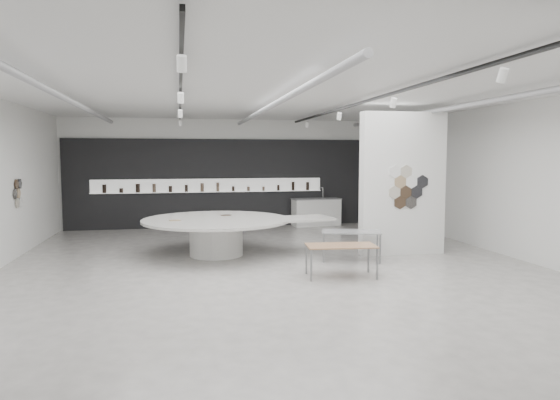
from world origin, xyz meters
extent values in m
cube|color=#B5B0AB|center=(0.00, 0.00, -0.01)|extent=(12.00, 14.00, 0.01)
cube|color=silver|center=(0.00, 0.00, 3.80)|extent=(12.00, 14.00, 0.01)
cube|color=white|center=(0.00, 7.00, 1.90)|extent=(12.00, 0.01, 3.80)
cube|color=white|center=(0.00, -7.00, 1.90)|extent=(12.00, 0.01, 3.80)
cube|color=white|center=(6.00, 0.00, 1.90)|extent=(0.01, 14.00, 3.80)
cylinder|color=#939396|center=(-4.20, 0.50, 3.62)|extent=(0.12, 12.00, 0.12)
cylinder|color=#939396|center=(0.00, 0.50, 3.62)|extent=(0.12, 12.00, 0.12)
cylinder|color=#939396|center=(4.20, 0.50, 3.62)|extent=(0.12, 12.00, 0.12)
cube|color=black|center=(-2.00, 0.00, 3.70)|extent=(0.05, 13.00, 0.06)
cylinder|color=white|center=(-2.00, -5.00, 3.52)|extent=(0.11, 0.18, 0.21)
cylinder|color=white|center=(-2.00, -1.70, 3.52)|extent=(0.11, 0.18, 0.21)
cylinder|color=white|center=(-2.00, 1.60, 3.52)|extent=(0.11, 0.18, 0.21)
cylinder|color=white|center=(-2.00, 4.90, 3.52)|extent=(0.11, 0.18, 0.21)
cube|color=black|center=(2.00, 0.00, 3.70)|extent=(0.05, 13.00, 0.06)
cylinder|color=white|center=(2.00, -5.00, 3.52)|extent=(0.11, 0.18, 0.21)
cylinder|color=white|center=(2.00, -1.70, 3.52)|extent=(0.11, 0.18, 0.21)
cylinder|color=white|center=(2.00, 1.60, 3.52)|extent=(0.11, 0.18, 0.21)
cylinder|color=white|center=(2.00, 4.90, 3.52)|extent=(0.11, 0.18, 0.21)
cylinder|color=#BBB3A1|center=(-5.97, 2.50, 1.35)|extent=(0.03, 0.28, 0.28)
cylinder|color=white|center=(-5.97, 2.76, 1.35)|extent=(0.03, 0.28, 0.28)
cylinder|color=tan|center=(-5.97, 2.63, 1.58)|extent=(0.03, 0.28, 0.28)
cylinder|color=black|center=(-5.97, 2.37, 1.58)|extent=(0.03, 0.28, 0.28)
cylinder|color=#3F2E1F|center=(-5.97, 2.50, 1.81)|extent=(0.03, 0.28, 0.28)
cylinder|color=black|center=(-5.97, 2.76, 1.81)|extent=(0.03, 0.28, 0.28)
cube|color=black|center=(0.00, 6.94, 1.55)|extent=(11.80, 0.10, 3.10)
cube|color=white|center=(-1.00, 6.87, 1.48)|extent=(8.00, 0.06, 0.46)
cube|color=white|center=(-1.00, 6.81, 1.25)|extent=(8.00, 0.18, 0.02)
cylinder|color=black|center=(-4.53, 6.81, 1.41)|extent=(0.13, 0.13, 0.29)
cylinder|color=black|center=(-3.99, 6.81, 1.34)|extent=(0.13, 0.13, 0.15)
cylinder|color=black|center=(-3.44, 6.81, 1.42)|extent=(0.14, 0.14, 0.30)
cylinder|color=brown|center=(-2.90, 6.81, 1.41)|extent=(0.12, 0.12, 0.29)
cylinder|color=black|center=(-2.36, 6.81, 1.37)|extent=(0.12, 0.12, 0.21)
cylinder|color=black|center=(-1.81, 6.81, 1.39)|extent=(0.10, 0.10, 0.25)
cylinder|color=brown|center=(-1.27, 6.81, 1.42)|extent=(0.12, 0.12, 0.30)
cylinder|color=brown|center=(-0.73, 6.81, 1.42)|extent=(0.10, 0.10, 0.31)
cylinder|color=black|center=(-0.19, 6.81, 1.35)|extent=(0.09, 0.09, 0.17)
cylinder|color=brown|center=(0.36, 6.81, 1.35)|extent=(0.10, 0.10, 0.16)
cylinder|color=brown|center=(0.90, 6.81, 1.34)|extent=(0.09, 0.09, 0.15)
cylinder|color=black|center=(1.44, 6.81, 1.37)|extent=(0.09, 0.09, 0.21)
cylinder|color=black|center=(1.99, 6.81, 1.42)|extent=(0.11, 0.11, 0.31)
cylinder|color=black|center=(2.53, 6.81, 1.41)|extent=(0.11, 0.11, 0.29)
cube|color=white|center=(3.50, 1.00, 1.80)|extent=(2.20, 0.35, 3.60)
cylinder|color=#3F2E1F|center=(3.50, 0.81, 1.60)|extent=(0.34, 0.03, 0.34)
cylinder|color=black|center=(3.80, 0.81, 1.60)|extent=(0.34, 0.03, 0.34)
cylinder|color=#BBB3A1|center=(3.20, 0.81, 1.60)|extent=(0.34, 0.03, 0.34)
cylinder|color=white|center=(3.65, 0.81, 1.86)|extent=(0.34, 0.03, 0.34)
cylinder|color=tan|center=(3.35, 0.81, 1.86)|extent=(0.34, 0.03, 0.34)
cylinder|color=black|center=(3.65, 0.81, 1.34)|extent=(0.34, 0.03, 0.34)
cylinder|color=#3F2E1F|center=(3.35, 0.81, 1.34)|extent=(0.34, 0.03, 0.34)
cylinder|color=black|center=(3.95, 0.81, 1.86)|extent=(0.34, 0.03, 0.34)
cylinder|color=#BBB3A1|center=(3.50, 0.81, 2.12)|extent=(0.34, 0.03, 0.34)
cylinder|color=white|center=(3.20, 0.81, 2.12)|extent=(0.34, 0.03, 0.34)
cylinder|color=white|center=(-1.16, 1.75, 0.44)|extent=(1.53, 1.53, 0.87)
cylinder|color=beige|center=(-1.16, 1.75, 0.90)|extent=(4.24, 4.24, 0.06)
cube|color=beige|center=(0.95, 1.57, 0.91)|extent=(1.79, 1.28, 0.06)
cube|color=tan|center=(-2.17, 1.58, 0.94)|extent=(0.28, 0.22, 0.01)
cube|color=#3F2E1F|center=(-0.86, 2.42, 0.94)|extent=(0.28, 0.22, 0.01)
cube|color=#9E7351|center=(1.21, -1.03, 0.65)|extent=(1.48, 0.85, 0.03)
cube|color=slate|center=(0.50, -1.28, 0.32)|extent=(0.04, 0.04, 0.64)
cube|color=slate|center=(0.57, -0.64, 0.32)|extent=(0.04, 0.04, 0.64)
cube|color=slate|center=(1.85, -1.41, 0.32)|extent=(0.04, 0.04, 0.64)
cube|color=slate|center=(1.91, -0.77, 0.32)|extent=(0.04, 0.04, 0.64)
cube|color=gray|center=(1.96, 0.48, 0.70)|extent=(1.52, 1.05, 0.03)
cube|color=slate|center=(1.25, 0.37, 0.34)|extent=(0.05, 0.05, 0.68)
cube|color=slate|center=(1.42, 0.96, 0.34)|extent=(0.05, 0.05, 0.68)
cube|color=slate|center=(2.51, 0.00, 0.34)|extent=(0.05, 0.05, 0.68)
cube|color=slate|center=(2.68, 0.59, 0.34)|extent=(0.05, 0.05, 0.68)
cube|color=white|center=(2.78, 6.52, 0.48)|extent=(1.74, 0.78, 0.95)
cube|color=gray|center=(2.78, 6.52, 0.97)|extent=(1.79, 0.83, 0.03)
cylinder|color=silver|center=(3.08, 6.71, 1.18)|extent=(0.03, 0.03, 0.38)
cylinder|color=silver|center=(3.00, 6.70, 1.35)|extent=(0.17, 0.04, 0.03)
camera|label=1|loc=(-2.05, -10.75, 2.49)|focal=32.00mm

